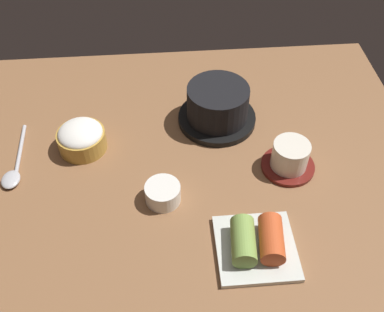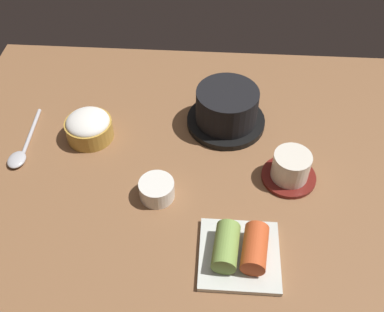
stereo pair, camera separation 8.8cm
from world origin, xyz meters
The scene contains 7 objects.
dining_table centered at (0.00, 0.00, 1.00)cm, with size 100.00×76.00×2.00cm, color brown.
stone_pot centered at (8.57, 10.98, 6.29)cm, with size 17.00×17.00×8.88cm.
rice_bowl centered at (-20.16, 5.05, 4.94)cm, with size 9.88×9.88×5.90cm.
tea_cup_with_saucer centered at (21.10, -3.88, 4.94)cm, with size 10.66×10.66×6.34cm.
banchan_cup_center centered at (-4.10, -9.90, 3.98)cm, with size 6.67×6.67×3.69cm.
kimchi_plate centered at (11.36, -22.02, 4.06)cm, with size 13.61×13.61×5.16cm.
spoon centered at (-33.32, -0.78, 2.62)cm, with size 3.60×17.77×1.35cm.
Camera 2 is at (5.92, -61.84, 70.08)cm, focal length 42.17 mm.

